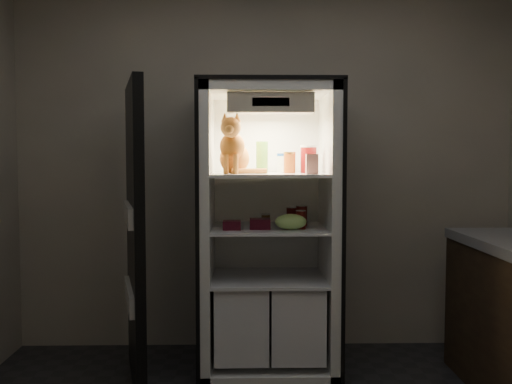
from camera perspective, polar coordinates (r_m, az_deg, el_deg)
The scene contains 16 objects.
room_shell at distance 2.38m, azimuth 2.69°, elevation 8.90°, with size 3.60×3.60×3.60m.
refrigerator at distance 3.80m, azimuth 1.21°, elevation -5.61°, with size 0.90×0.72×1.88m.
fridge_door at distance 3.59m, azimuth -12.02°, elevation -4.26°, with size 0.27×0.86×1.85m.
tabby_cat at distance 3.60m, azimuth -2.26°, elevation 4.11°, with size 0.32×0.37×0.38m.
parmesan_shaker at distance 3.75m, azimuth 0.60°, elevation 3.50°, with size 0.08×0.08×0.21m.
mayo_tub at distance 3.86m, azimuth 2.79°, elevation 2.93°, with size 0.09×0.09×0.13m.
salsa_jar at distance 3.72m, azimuth 3.38°, elevation 2.97°, with size 0.08×0.08×0.14m.
pepper_jar at distance 3.75m, azimuth 5.27°, elevation 3.30°, with size 0.11×0.11×0.18m.
cream_carton at distance 3.51m, azimuth 5.61°, elevation 2.80°, with size 0.07×0.07×0.12m, color silver.
soda_can_a at distance 3.77m, azimuth 3.57°, elevation -2.46°, with size 0.07×0.07×0.12m.
soda_can_b at distance 3.76m, azimuth 4.59°, elevation -2.37°, with size 0.07×0.07×0.14m.
soda_can_c at distance 3.62m, azimuth 4.49°, elevation -2.77°, with size 0.06×0.06×0.12m.
condiment_jar at distance 3.78m, azimuth 0.98°, elevation -2.77°, with size 0.06×0.06×0.08m.
grape_bag at distance 3.58m, azimuth 3.49°, elevation -2.99°, with size 0.20×0.14×0.10m, color #93C15A.
berry_box_left at distance 3.58m, azimuth -2.42°, elevation -3.32°, with size 0.11×0.11×0.06m, color #450B1C.
berry_box_right at distance 3.62m, azimuth 0.40°, elevation -3.19°, with size 0.13×0.13×0.06m, color #450B1C.
Camera 1 is at (-0.16, -2.36, 1.40)m, focal length 40.00 mm.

